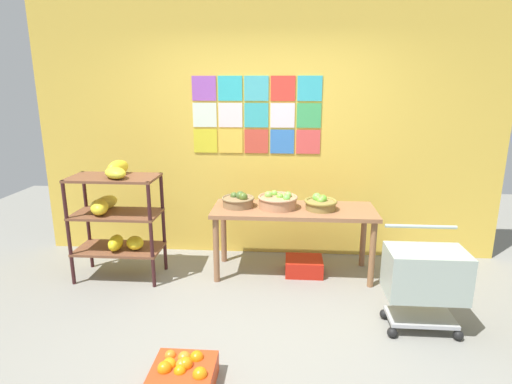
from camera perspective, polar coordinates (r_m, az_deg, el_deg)
The scene contains 10 objects.
ground at distance 3.47m, azimuth -0.23°, elevation -19.07°, with size 9.41×9.41×0.00m, color gray.
back_wall_with_art at distance 4.66m, azimuth 1.42°, elevation 8.26°, with size 5.16×0.07×2.83m.
banana_shelf_unit at distance 4.37m, azimuth -18.66°, elevation -2.50°, with size 0.85×0.52×1.20m.
display_table at distance 4.26m, azimuth 5.15°, elevation -3.37°, with size 1.64×0.61×0.71m.
fruit_basket_left at distance 4.22m, azimuth 3.01°, elevation -1.22°, with size 0.40×0.40×0.17m.
fruit_basket_right at distance 4.26m, azimuth -2.43°, elevation -1.17°, with size 0.34×0.34×0.16m.
fruit_basket_centre at distance 4.21m, azimuth 8.79°, elevation -1.50°, with size 0.33×0.33×0.15m.
produce_crate_under_table at distance 4.45m, azimuth 6.56°, elevation -10.01°, with size 0.38×0.32×0.17m, color red.
orange_crate_foreground at distance 2.99m, azimuth -9.92°, elevation -23.34°, with size 0.41×0.37×0.21m.
shopping_cart at distance 3.59m, azimuth 22.09°, elevation -10.61°, with size 0.60×0.42×0.81m.
Camera 1 is at (0.23, -2.89, 1.92)m, focal length 29.27 mm.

